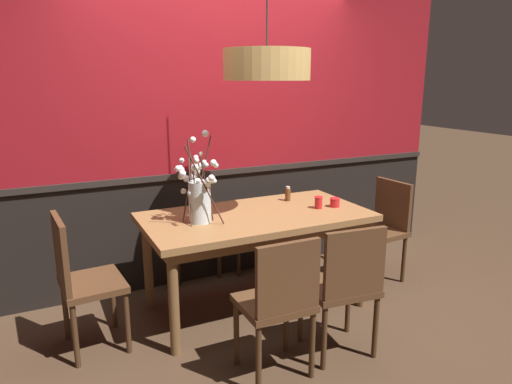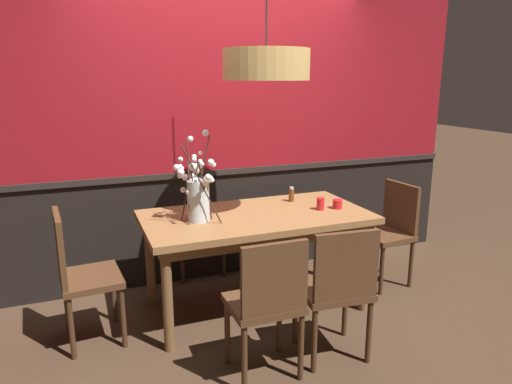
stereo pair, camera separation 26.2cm
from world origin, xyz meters
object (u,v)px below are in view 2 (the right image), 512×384
object	(u,v)px
vase_with_blossoms	(198,195)
candle_holder_nearer_edge	(320,204)
chair_near_side_left	(267,300)
condiment_bottle	(291,195)
chair_head_west_end	(79,270)
chair_far_side_left	(194,216)
candle_holder_nearer_center	(337,204)
dining_table	(256,225)
pendant_lamp	(266,65)
chair_far_side_right	(254,214)
chair_head_east_end	(390,227)
chair_near_side_right	(337,286)

from	to	relation	value
vase_with_blossoms	candle_holder_nearer_edge	size ratio (longest dim) A/B	6.61
chair_near_side_left	condiment_bottle	distance (m)	1.34
chair_head_west_end	chair_far_side_left	bearing A→B (deg)	41.90
chair_near_side_left	candle_holder_nearer_center	bearing A→B (deg)	39.71
dining_table	chair_head_west_end	world-z (taller)	chair_head_west_end
chair_far_side_left	candle_holder_nearer_center	size ratio (longest dim) A/B	11.81
candle_holder_nearer_center	pendant_lamp	world-z (taller)	pendant_lamp
chair_far_side_right	candle_holder_nearer_center	world-z (taller)	chair_far_side_right
chair_far_side_left	candle_holder_nearer_edge	bearing A→B (deg)	-51.31
chair_head_east_end	candle_holder_nearer_center	distance (m)	0.70
pendant_lamp	condiment_bottle	bearing A→B (deg)	40.06
chair_near_side_left	chair_near_side_right	distance (m)	0.49
candle_holder_nearer_edge	condiment_bottle	xyz separation A→B (m)	(-0.10, 0.31, 0.01)
chair_far_side_right	vase_with_blossoms	world-z (taller)	vase_with_blossoms
chair_near_side_right	candle_holder_nearer_edge	distance (m)	0.88
chair_far_side_left	candle_holder_nearer_center	bearing A→B (deg)	-47.08
chair_head_west_end	pendant_lamp	xyz separation A→B (m)	(1.35, -0.04, 1.35)
chair_head_west_end	chair_far_side_right	bearing A→B (deg)	28.39
vase_with_blossoms	candle_holder_nearer_edge	distance (m)	0.98
chair_near_side_left	candle_holder_nearer_edge	xyz separation A→B (m)	(0.79, 0.79, 0.31)
chair_near_side_right	dining_table	bearing A→B (deg)	104.28
chair_far_side_right	chair_far_side_left	distance (m)	0.58
chair_far_side_left	condiment_bottle	world-z (taller)	chair_far_side_left
chair_near_side_right	condiment_bottle	world-z (taller)	chair_near_side_right
chair_far_side_left	pendant_lamp	distance (m)	1.69
chair_near_side_left	chair_head_west_end	bearing A→B (deg)	140.77
chair_head_east_end	candle_holder_nearer_center	size ratio (longest dim) A/B	10.97
chair_head_east_end	candle_holder_nearer_center	world-z (taller)	chair_head_east_end
chair_far_side_left	chair_head_west_end	bearing A→B (deg)	-138.10
candle_holder_nearer_center	chair_head_east_end	bearing A→B (deg)	10.20
chair_far_side_left	vase_with_blossoms	world-z (taller)	vase_with_blossoms
chair_head_east_end	chair_far_side_left	bearing A→B (deg)	150.29
chair_far_side_right	candle_holder_nearer_edge	xyz separation A→B (m)	(0.21, -0.92, 0.32)
chair_far_side_left	vase_with_blossoms	distance (m)	1.02
chair_near_side_left	pendant_lamp	xyz separation A→B (m)	(0.32, 0.80, 1.36)
chair_head_west_end	candle_holder_nearer_center	size ratio (longest dim) A/B	11.51
condiment_bottle	chair_head_west_end	bearing A→B (deg)	-171.18
chair_near_side_left	vase_with_blossoms	xyz separation A→B (m)	(-0.18, 0.87, 0.45)
chair_far_side_right	chair_near_side_right	xyz separation A→B (m)	(-0.09, -1.69, 0.01)
dining_table	candle_holder_nearer_edge	size ratio (longest dim) A/B	17.53
chair_head_west_end	condiment_bottle	size ratio (longest dim) A/B	7.59
candle_holder_nearer_edge	condiment_bottle	distance (m)	0.33
chair_head_west_end	chair_near_side_right	distance (m)	1.72
chair_far_side_right	pendant_lamp	world-z (taller)	pendant_lamp
chair_far_side_left	chair_head_east_end	distance (m)	1.78
vase_with_blossoms	candle_holder_nearer_edge	world-z (taller)	vase_with_blossoms
chair_near_side_left	chair_near_side_right	size ratio (longest dim) A/B	1.00
chair_near_side_left	chair_far_side_left	xyz separation A→B (m)	(0.01, 1.77, 0.02)
dining_table	chair_near_side_right	xyz separation A→B (m)	(0.22, -0.85, -0.17)
chair_near_side_right	vase_with_blossoms	bearing A→B (deg)	128.45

